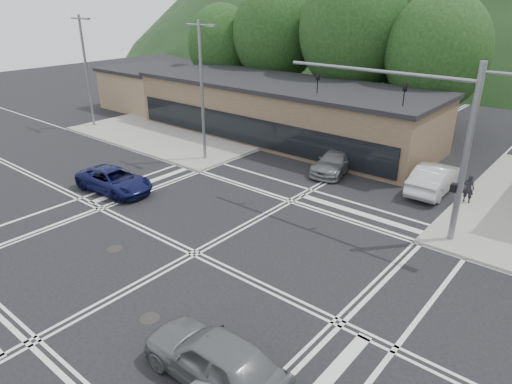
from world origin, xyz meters
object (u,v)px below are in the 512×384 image
Objects in this scene: car_queue_b at (391,152)px; pedestrian at (469,188)px; car_blue_west at (114,180)px; car_grey_center at (215,358)px; car_northbound at (336,161)px; car_queue_a at (435,178)px.

pedestrian is at bearing 153.43° from car_queue_b.
car_blue_west is 1.02× the size of car_grey_center.
car_northbound is (-2.11, -3.57, -0.18)m from car_queue_b.
car_blue_west is at bearing -114.58° from car_grey_center.
car_queue_b reaches higher than car_blue_west.
car_northbound reaches higher than car_blue_west.
pedestrian is (16.06, 10.97, 0.25)m from car_blue_west.
car_blue_west is at bearing 58.44° from car_queue_b.
car_grey_center is 21.18m from car_queue_b.
car_queue_a is at bearing 148.08° from car_queue_b.
car_queue_a is at bearing -54.87° from car_blue_west.
car_queue_b is (-3.89, 2.78, 0.04)m from car_queue_a.
car_queue_a reaches higher than car_northbound.
car_grey_center is 18.00m from car_queue_a.
car_northbound is at bearing 63.05° from car_queue_b.
car_queue_a reaches higher than car_grey_center.
car_northbound is 8.00m from pedestrian.
car_northbound is (-6.00, -0.79, -0.14)m from car_queue_a.
car_grey_center is 1.02× the size of car_northbound.
car_northbound is at bearing 1.72° from pedestrian.
pedestrian is (5.89, -3.43, 0.07)m from car_queue_b.
car_grey_center is at bearing 84.79° from pedestrian.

